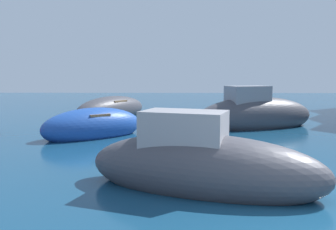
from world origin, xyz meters
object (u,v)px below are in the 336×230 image
at_px(moored_boat_6, 201,166).
at_px(moored_boat_5, 93,126).
at_px(moored_boat_0, 255,115).
at_px(moored_boat_4, 112,110).

bearing_deg(moored_boat_6, moored_boat_5, 139.42).
bearing_deg(moored_boat_6, moored_boat_0, 88.68).
bearing_deg(moored_boat_0, moored_boat_4, 131.05).
bearing_deg(moored_boat_5, moored_boat_0, -18.16).
xyz_separation_m(moored_boat_5, moored_boat_6, (3.39, -5.60, 0.08)).
relative_size(moored_boat_0, moored_boat_5, 1.49).
height_order(moored_boat_4, moored_boat_5, moored_boat_4).
xyz_separation_m(moored_boat_4, moored_boat_5, (0.44, -5.92, -0.02)).
bearing_deg(moored_boat_0, moored_boat_6, -130.84).
distance_m(moored_boat_0, moored_boat_4, 7.54).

